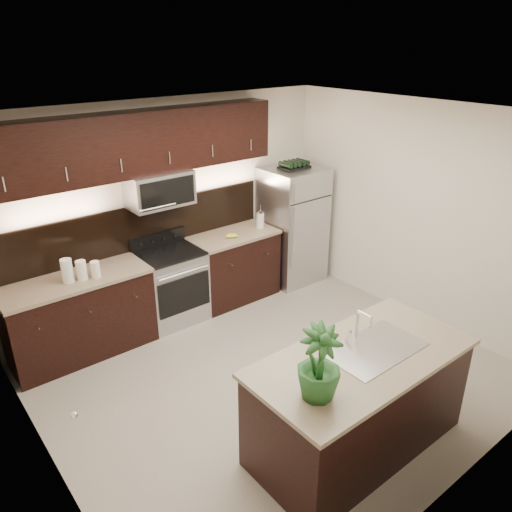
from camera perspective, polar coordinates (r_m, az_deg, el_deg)
The scene contains 12 objects.
ground at distance 5.52m, azimuth 2.04°, elevation -13.39°, with size 4.50×4.50×0.00m, color gray.
room_walls at distance 4.59m, azimuth 1.59°, elevation 2.88°, with size 4.52×4.02×2.71m.
counter_run at distance 6.26m, azimuth -11.27°, elevation -3.92°, with size 3.51×0.65×0.94m.
upper_fixtures at distance 5.83m, azimuth -13.07°, elevation 11.39°, with size 3.49×0.40×1.66m.
island at distance 4.54m, azimuth 11.62°, elevation -15.90°, with size 1.96×0.96×0.94m.
sink_faucet at distance 4.36m, azimuth 13.35°, elevation -10.06°, with size 0.84×0.50×0.28m.
refrigerator at distance 7.21m, azimuth 4.17°, elevation 3.51°, with size 0.81×0.73×1.67m, color #B2B2B7.
wine_rack at distance 6.95m, azimuth 4.39°, elevation 10.34°, with size 0.41×0.26×0.10m.
plant at distance 3.62m, azimuth 7.22°, elevation -12.08°, with size 0.32×0.32×0.57m, color #204F1F.
canisters at distance 5.63m, azimuth -19.67°, elevation -1.56°, with size 0.38×0.19×0.26m.
french_press at distance 6.78m, azimuth 0.49°, elevation 4.21°, with size 0.11×0.11×0.32m.
bananas at distance 6.47m, azimuth -3.20°, elevation 2.32°, with size 0.16×0.13×0.05m, color gold.
Camera 1 is at (-2.89, -3.31, 3.35)m, focal length 35.00 mm.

